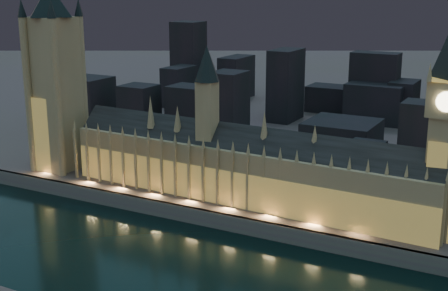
% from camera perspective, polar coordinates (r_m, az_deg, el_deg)
% --- Properties ---
extents(ground_plane, '(2000.00, 2000.00, 0.00)m').
position_cam_1_polar(ground_plane, '(279.64, -6.36, -9.99)').
color(ground_plane, black).
rests_on(ground_plane, ground).
extents(north_bank, '(2000.00, 960.00, 8.00)m').
position_cam_1_polar(north_bank, '(750.60, 16.83, 5.56)').
color(north_bank, brown).
rests_on(north_bank, ground).
extents(embankment_wall, '(2000.00, 2.50, 8.00)m').
position_cam_1_polar(embankment_wall, '(309.79, -2.06, -6.56)').
color(embankment_wall, '#554852').
rests_on(embankment_wall, ground).
extents(palace_of_westminster, '(202.00, 28.68, 78.00)m').
position_cam_1_polar(palace_of_westminster, '(314.89, 1.48, -1.89)').
color(palace_of_westminster, '#908154').
rests_on(palace_of_westminster, north_bank).
extents(victoria_tower, '(31.68, 31.68, 119.23)m').
position_cam_1_polar(victoria_tower, '(375.28, -15.23, 6.69)').
color(victoria_tower, '#908154').
rests_on(victoria_tower, north_bank).
extents(city_backdrop, '(468.92, 215.63, 76.84)m').
position_cam_1_polar(city_backdrop, '(476.38, 14.72, 3.93)').
color(city_backdrop, black).
rests_on(city_backdrop, north_bank).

